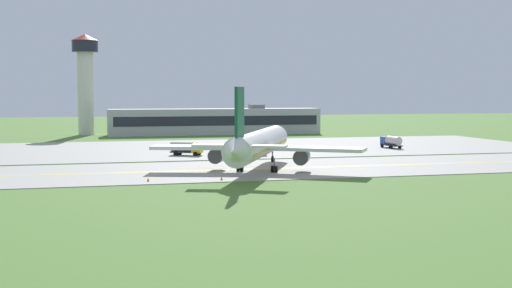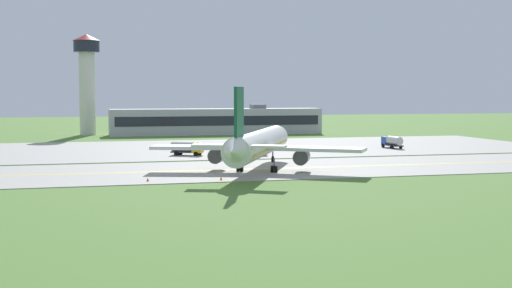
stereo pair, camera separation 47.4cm
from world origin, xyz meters
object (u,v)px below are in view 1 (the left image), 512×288
(airplane_lead, at_px, (259,144))
(service_truck_catering, at_px, (255,147))
(service_truck_baggage, at_px, (391,141))
(control_tower, at_px, (85,75))
(service_truck_fuel, at_px, (186,148))

(airplane_lead, xyz_separation_m, service_truck_catering, (6.75, 27.95, -2.60))
(service_truck_baggage, bearing_deg, control_tower, 133.23)
(service_truck_baggage, xyz_separation_m, control_tower, (-62.02, 65.97, 15.38))
(service_truck_catering, bearing_deg, service_truck_baggage, 12.48)
(service_truck_baggage, bearing_deg, airplane_lead, -137.86)
(airplane_lead, bearing_deg, service_truck_fuel, 102.55)
(service_truck_fuel, distance_m, control_tower, 75.66)
(service_truck_catering, bearing_deg, service_truck_fuel, 176.08)
(service_truck_baggage, bearing_deg, service_truck_catering, -167.52)
(airplane_lead, distance_m, service_truck_baggage, 52.25)
(service_truck_fuel, height_order, service_truck_catering, service_truck_fuel)
(airplane_lead, bearing_deg, service_truck_catering, 76.42)
(control_tower, bearing_deg, service_truck_baggage, -46.77)
(service_truck_baggage, xyz_separation_m, service_truck_catering, (-31.94, -7.07, -0.00))
(airplane_lead, distance_m, service_truck_fuel, 29.67)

